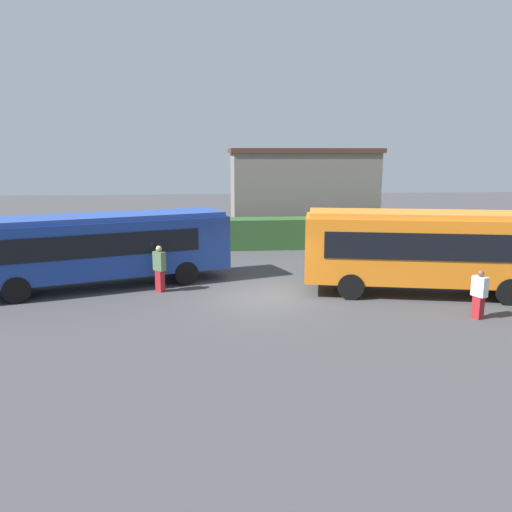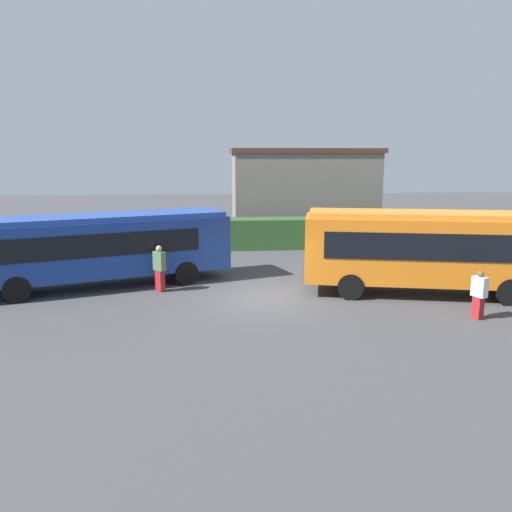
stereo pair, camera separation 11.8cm
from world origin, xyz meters
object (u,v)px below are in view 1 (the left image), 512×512
person_center (160,268)px  bus_orange (426,248)px  person_right (479,294)px  bus_blue (101,245)px

person_center → bus_orange: bearing=125.1°
bus_orange → person_right: bus_orange is taller
bus_orange → person_center: 10.46m
bus_orange → person_center: bearing=-175.2°
bus_blue → bus_orange: bus_orange is taller
bus_blue → bus_orange: bearing=-29.8°
bus_blue → person_right: 14.44m
person_center → person_right: 11.79m
bus_blue → person_right: bearing=-41.3°
bus_orange → bus_blue: bearing=-178.1°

